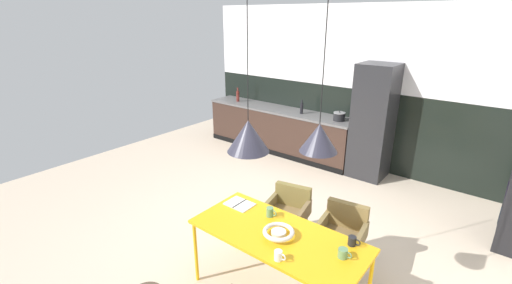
{
  "coord_description": "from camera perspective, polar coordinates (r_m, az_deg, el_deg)",
  "views": [
    {
      "loc": [
        2.33,
        -2.96,
        2.7
      ],
      "look_at": [
        -0.59,
        0.71,
        0.97
      ],
      "focal_mm": 24.19,
      "sensor_mm": 36.0,
      "label": 1
    }
  ],
  "objects": [
    {
      "name": "armchair_head_of_table",
      "position": [
        4.01,
        14.19,
        -13.69
      ],
      "size": [
        0.54,
        0.53,
        0.75
      ],
      "rotation": [
        0.0,
        0.0,
        3.28
      ],
      "color": "brown",
      "rests_on": "ground"
    },
    {
      "name": "kitchen_counter",
      "position": [
        7.21,
        3.73,
        2.04
      ],
      "size": [
        3.28,
        0.63,
        0.9
      ],
      "color": "#37241D",
      "rests_on": "ground"
    },
    {
      "name": "fruit_bowl",
      "position": [
        3.32,
        3.75,
        -14.69
      ],
      "size": [
        0.3,
        0.3,
        0.07
      ],
      "color": "silver",
      "rests_on": "dining_table"
    },
    {
      "name": "refrigerator_column",
      "position": [
        6.21,
        18.76,
        3.13
      ],
      "size": [
        0.61,
        0.6,
        1.97
      ],
      "primitive_type": "cube",
      "color": "#232326",
      "rests_on": "ground"
    },
    {
      "name": "mug_dark_espresso",
      "position": [
        3.33,
        15.67,
        -15.48
      ],
      "size": [
        0.12,
        0.07,
        0.09
      ],
      "color": "black",
      "rests_on": "dining_table"
    },
    {
      "name": "armchair_corner_seat",
      "position": [
        4.33,
        5.48,
        -10.67
      ],
      "size": [
        0.56,
        0.56,
        0.72
      ],
      "rotation": [
        0.0,
        0.0,
        3.35
      ],
      "color": "brown",
      "rests_on": "ground"
    },
    {
      "name": "bottle_oil_tall",
      "position": [
        7.68,
        -3.02,
        7.64
      ],
      "size": [
        0.07,
        0.07,
        0.3
      ],
      "color": "maroon",
      "rests_on": "kitchen_counter"
    },
    {
      "name": "back_wall_panel_upper",
      "position": [
        6.46,
        17.86,
        14.64
      ],
      "size": [
        6.68,
        0.12,
        1.45
      ],
      "primitive_type": "cube",
      "color": "white",
      "rests_on": "back_wall_splashback_dark"
    },
    {
      "name": "mug_glass_clear",
      "position": [
        3.17,
        14.21,
        -17.41
      ],
      "size": [
        0.13,
        0.08,
        0.08
      ],
      "color": "#5B8456",
      "rests_on": "dining_table"
    },
    {
      "name": "back_wall_splashback_dark",
      "position": [
        6.73,
        16.56,
        2.33
      ],
      "size": [
        6.68,
        0.12,
        1.45
      ],
      "primitive_type": "cube",
      "color": "black",
      "rests_on": "ground"
    },
    {
      "name": "mug_tall_blue",
      "position": [
        3.61,
        2.37,
        -11.5
      ],
      "size": [
        0.12,
        0.08,
        0.1
      ],
      "color": "#5B8456",
      "rests_on": "dining_table"
    },
    {
      "name": "cooking_pot",
      "position": [
        6.42,
        13.59,
        4.12
      ],
      "size": [
        0.21,
        0.21,
        0.18
      ],
      "color": "black",
      "rests_on": "kitchen_counter"
    },
    {
      "name": "mug_white_ceramic",
      "position": [
        3.06,
        3.76,
        -18.22
      ],
      "size": [
        0.11,
        0.07,
        0.09
      ],
      "color": "white",
      "rests_on": "dining_table"
    },
    {
      "name": "bottle_vinegar_dark",
      "position": [
        6.74,
        7.55,
        5.59
      ],
      "size": [
        0.06,
        0.06,
        0.27
      ],
      "color": "black",
      "rests_on": "kitchen_counter"
    },
    {
      "name": "ground_plane",
      "position": [
        4.63,
        0.25,
        -15.4
      ],
      "size": [
        8.69,
        8.69,
        0.0
      ],
      "primitive_type": "plane",
      "color": "beige"
    },
    {
      "name": "pendant_lamp_over_table_near",
      "position": [
        3.13,
        -1.3,
        1.01
      ],
      "size": [
        0.39,
        0.39,
        1.33
      ],
      "color": "black"
    },
    {
      "name": "open_book",
      "position": [
        3.83,
        -2.74,
        -10.2
      ],
      "size": [
        0.29,
        0.23,
        0.02
      ],
      "color": "white",
      "rests_on": "dining_table"
    },
    {
      "name": "pendant_lamp_over_table_far",
      "position": [
        2.79,
        10.37,
        0.72
      ],
      "size": [
        0.31,
        0.31,
        1.18
      ],
      "color": "black"
    },
    {
      "name": "dining_table",
      "position": [
        3.41,
        3.63,
        -15.57
      ],
      "size": [
        1.69,
        0.76,
        0.75
      ],
      "color": "gold",
      "rests_on": "ground"
    }
  ]
}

